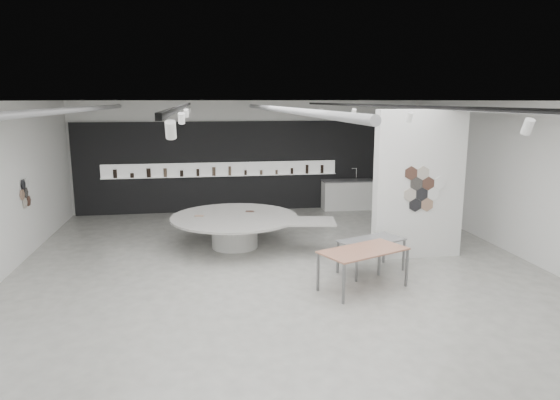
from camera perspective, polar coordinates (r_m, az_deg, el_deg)
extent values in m
cube|color=#ABAAA2|center=(11.06, 0.36, -8.86)|extent=(12.00, 14.00, 0.01)
cube|color=silver|center=(10.37, 0.39, 11.30)|extent=(12.00, 14.00, 0.01)
cube|color=white|center=(17.43, -3.43, 5.04)|extent=(12.00, 0.01, 3.80)
cube|color=white|center=(4.12, 17.36, -16.94)|extent=(12.00, 0.01, 3.80)
cube|color=white|center=(12.96, 27.59, 1.56)|extent=(0.01, 14.00, 3.80)
cylinder|color=#939396|center=(11.02, -22.49, 9.49)|extent=(0.12, 12.00, 0.12)
cylinder|color=#939396|center=(10.87, -0.05, 10.33)|extent=(0.12, 12.00, 0.12)
cylinder|color=#939396|center=(12.25, 20.04, 9.77)|extent=(0.12, 12.00, 0.12)
cube|color=black|center=(10.24, -10.92, 10.51)|extent=(0.05, 13.00, 0.06)
cylinder|color=white|center=(5.25, -12.39, 7.83)|extent=(0.11, 0.18, 0.21)
cylinder|color=white|center=(8.54, -11.19, 9.15)|extent=(0.11, 0.18, 0.21)
cylinder|color=white|center=(11.84, -10.66, 9.74)|extent=(0.11, 0.18, 0.21)
cylinder|color=white|center=(15.14, -10.36, 10.07)|extent=(0.11, 0.18, 0.21)
cube|color=black|center=(10.88, 11.01, 10.55)|extent=(0.05, 13.00, 0.06)
cylinder|color=white|center=(6.42, 26.45, 7.52)|extent=(0.11, 0.18, 0.21)
cylinder|color=white|center=(9.31, 14.58, 9.17)|extent=(0.11, 0.18, 0.21)
cylinder|color=white|center=(12.40, 8.43, 9.88)|extent=(0.11, 0.18, 0.21)
cylinder|color=white|center=(15.58, 4.75, 10.24)|extent=(0.11, 0.18, 0.21)
cylinder|color=#BBB0A0|center=(13.65, -27.11, -0.31)|extent=(0.03, 0.28, 0.28)
cylinder|color=#513428|center=(13.89, -26.79, -0.09)|extent=(0.03, 0.28, 0.28)
cylinder|color=black|center=(13.73, -27.04, 0.74)|extent=(0.03, 0.28, 0.28)
cylinder|color=#9E7960|center=(13.49, -27.37, 0.54)|extent=(0.03, 0.28, 0.28)
cylinder|color=black|center=(13.57, -27.29, 1.59)|extent=(0.03, 0.28, 0.28)
cylinder|color=white|center=(13.82, -26.96, 1.78)|extent=(0.03, 0.28, 0.28)
cube|color=black|center=(17.40, -3.40, 3.87)|extent=(11.80, 0.10, 3.10)
cube|color=white|center=(17.27, -6.68, 3.52)|extent=(8.00, 0.06, 0.46)
cube|color=white|center=(17.25, -6.65, 2.76)|extent=(8.00, 0.18, 0.02)
cylinder|color=black|center=(17.44, -18.34, 2.86)|extent=(0.13, 0.13, 0.29)
cylinder|color=black|center=(17.37, -16.55, 2.72)|extent=(0.13, 0.13, 0.15)
cylinder|color=black|center=(17.30, -14.78, 3.02)|extent=(0.14, 0.14, 0.30)
cylinder|color=brown|center=(17.25, -12.99, 3.08)|extent=(0.12, 0.12, 0.29)
cylinder|color=black|center=(17.23, -11.18, 3.00)|extent=(0.12, 0.12, 0.21)
cylinder|color=black|center=(17.21, -9.37, 3.12)|extent=(0.10, 0.10, 0.25)
cylinder|color=brown|center=(17.21, -7.57, 3.26)|extent=(0.12, 0.12, 0.30)
cylinder|color=brown|center=(17.24, -5.76, 3.34)|extent=(0.10, 0.10, 0.31)
cylinder|color=black|center=(17.29, -3.96, 3.15)|extent=(0.09, 0.09, 0.17)
cylinder|color=brown|center=(17.34, -2.17, 3.18)|extent=(0.10, 0.10, 0.16)
cylinder|color=brown|center=(17.42, -0.39, 3.21)|extent=(0.09, 0.09, 0.15)
cylinder|color=black|center=(17.50, 1.37, 3.34)|extent=(0.09, 0.09, 0.21)
cylinder|color=black|center=(17.60, 3.11, 3.54)|extent=(0.11, 0.11, 0.31)
cylinder|color=black|center=(17.72, 4.83, 3.54)|extent=(0.11, 0.11, 0.29)
cube|color=white|center=(12.54, 15.58, 1.70)|extent=(2.20, 0.35, 3.60)
cylinder|color=black|center=(12.41, 15.89, 0.64)|extent=(0.34, 0.03, 0.34)
cylinder|color=white|center=(12.54, 17.12, 0.67)|extent=(0.34, 0.03, 0.34)
cylinder|color=#BBB0A0|center=(12.29, 14.63, 0.60)|extent=(0.34, 0.03, 0.34)
cylinder|color=#513428|center=(12.43, 16.58, 1.83)|extent=(0.34, 0.03, 0.34)
cylinder|color=black|center=(12.30, 15.33, 1.80)|extent=(0.34, 0.03, 0.34)
cylinder|color=#9E7960|center=(12.52, 16.44, -0.51)|extent=(0.34, 0.03, 0.34)
cylinder|color=black|center=(12.40, 15.20, -0.55)|extent=(0.34, 0.03, 0.34)
cylinder|color=white|center=(12.56, 17.80, 1.85)|extent=(0.34, 0.03, 0.34)
cylinder|color=#BBB0A0|center=(12.33, 16.02, 3.00)|extent=(0.34, 0.03, 0.34)
cylinder|color=#513428|center=(12.20, 14.75, 2.98)|extent=(0.34, 0.03, 0.34)
cylinder|color=white|center=(13.19, -5.20, -3.73)|extent=(1.38, 1.38, 0.78)
cylinder|color=#ACA8A2|center=(13.08, -5.24, -1.96)|extent=(3.83, 3.83, 0.06)
cube|color=#ACA8A2|center=(12.58, 2.95, -2.45)|extent=(1.61, 1.16, 0.05)
cube|color=#9E7960|center=(13.20, -9.23, -1.79)|extent=(0.26, 0.20, 0.01)
cube|color=#513428|center=(13.58, -3.46, -1.29)|extent=(0.26, 0.20, 0.01)
cube|color=#A96F57|center=(10.31, 9.52, -5.71)|extent=(1.99, 1.53, 0.03)
cube|color=slate|center=(9.63, 7.29, -9.51)|extent=(0.06, 0.06, 0.80)
cube|color=slate|center=(10.22, 4.37, -8.21)|extent=(0.06, 0.06, 0.80)
cube|color=slate|center=(10.74, 14.27, -7.54)|extent=(0.06, 0.06, 0.80)
cube|color=slate|center=(11.27, 11.28, -6.51)|extent=(0.06, 0.06, 0.80)
cube|color=gray|center=(11.37, 10.43, -4.55)|extent=(1.63, 1.23, 0.03)
cube|color=slate|center=(10.82, 8.74, -7.41)|extent=(0.05, 0.05, 0.72)
cube|color=slate|center=(11.29, 6.63, -6.54)|extent=(0.05, 0.05, 0.72)
cube|color=slate|center=(11.71, 13.95, -6.15)|extent=(0.05, 0.05, 0.72)
cube|color=slate|center=(12.15, 11.79, -5.41)|extent=(0.05, 0.05, 0.72)
cube|color=white|center=(17.84, 7.75, 0.56)|extent=(1.81, 0.72, 1.00)
cube|color=gray|center=(17.75, 7.80, 2.21)|extent=(1.85, 0.77, 0.03)
cylinder|color=silver|center=(17.96, 8.71, 3.00)|extent=(0.03, 0.03, 0.40)
cylinder|color=silver|center=(17.91, 8.45, 3.59)|extent=(0.18, 0.03, 0.03)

